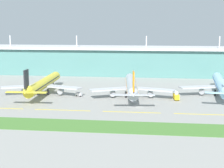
% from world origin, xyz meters
% --- Properties ---
extents(ground_plane, '(600.00, 600.00, 0.00)m').
position_xyz_m(ground_plane, '(0.00, 0.00, 0.00)').
color(ground_plane, gray).
extents(terminal_building, '(288.00, 34.00, 31.99)m').
position_xyz_m(terminal_building, '(-0.00, 113.69, 11.70)').
color(terminal_building, slate).
rests_on(terminal_building, ground).
extents(airliner_near_middle, '(48.75, 71.95, 18.90)m').
position_xyz_m(airliner_near_middle, '(-58.26, 25.87, 6.46)').
color(airliner_near_middle, yellow).
rests_on(airliner_near_middle, ground).
extents(airliner_center, '(48.55, 69.41, 18.90)m').
position_xyz_m(airliner_center, '(-5.62, 24.49, 6.46)').
color(airliner_center, '#ADB2BC').
rests_on(airliner_center, ground).
extents(airliner_far_middle, '(48.64, 71.67, 18.90)m').
position_xyz_m(airliner_far_middle, '(46.05, 35.52, 6.46)').
color(airliner_far_middle, '#9ED1EA').
rests_on(airliner_far_middle, ground).
extents(taxiway_stripe_mid_west, '(28.00, 0.70, 0.04)m').
position_xyz_m(taxiway_stripe_mid_west, '(-37.00, -10.88, 0.02)').
color(taxiway_stripe_mid_west, yellow).
rests_on(taxiway_stripe_mid_west, ground).
extents(taxiway_stripe_centre, '(28.00, 0.70, 0.04)m').
position_xyz_m(taxiway_stripe_centre, '(-3.00, -10.88, 0.02)').
color(taxiway_stripe_centre, yellow).
rests_on(taxiway_stripe_centre, ground).
extents(taxiway_stripe_mid_east, '(28.00, 0.70, 0.04)m').
position_xyz_m(taxiway_stripe_mid_east, '(31.00, -10.88, 0.02)').
color(taxiway_stripe_mid_east, yellow).
rests_on(taxiway_stripe_mid_east, ground).
extents(grass_verge, '(300.00, 18.00, 0.10)m').
position_xyz_m(grass_verge, '(0.00, -36.57, 0.05)').
color(grass_verge, '#477A33').
rests_on(grass_verge, ground).
extents(fuel_truck, '(3.35, 7.43, 4.95)m').
position_xyz_m(fuel_truck, '(19.55, 20.78, 2.26)').
color(fuel_truck, gold).
rests_on(fuel_truck, ground).
extents(baggage_cart, '(3.94, 2.77, 2.48)m').
position_xyz_m(baggage_cart, '(-35.95, 22.78, 1.26)').
color(baggage_cart, silver).
rests_on(baggage_cart, ground).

